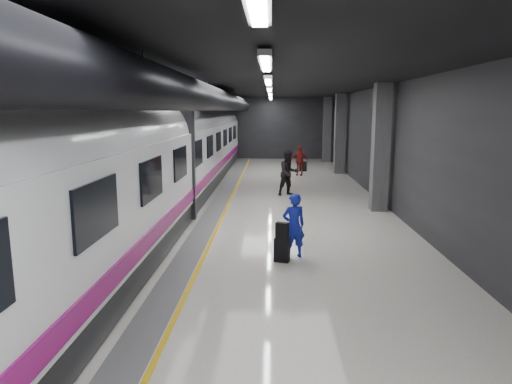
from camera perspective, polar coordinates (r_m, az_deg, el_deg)
ground at (r=14.73m, az=-0.83°, el=-3.82°), size 40.00×40.00×0.00m
platform_hall at (r=15.27m, az=-1.78°, el=10.07°), size 10.02×40.02×4.51m
train at (r=14.89m, az=-13.46°, el=4.14°), size 3.05×38.00×4.05m
traveler_main at (r=11.15m, az=4.74°, el=-4.21°), size 0.67×0.54×1.59m
suitcase_main at (r=10.95m, az=3.27°, el=-7.22°), size 0.40×0.31×0.58m
shoulder_bag at (r=10.78m, az=3.30°, el=-4.83°), size 0.33×0.25×0.39m
traveler_far_a at (r=19.29m, az=4.11°, el=2.40°), size 1.16×1.07×1.93m
traveler_far_b at (r=25.48m, az=5.45°, el=3.94°), size 1.04×0.64×1.65m
suitcase_far at (r=27.32m, az=5.91°, el=3.21°), size 0.45×0.37×0.57m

